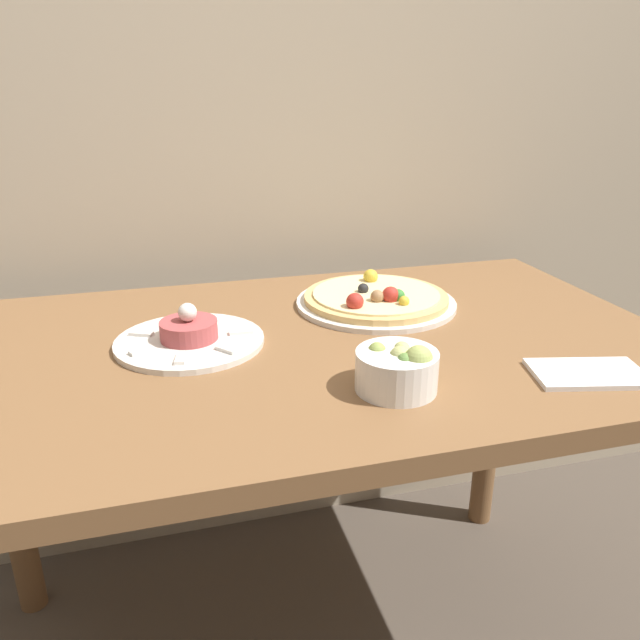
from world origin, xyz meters
name	(u,v)px	position (x,y,z in m)	size (l,w,h in m)	color
back_wall	(244,9)	(0.00, 0.88, 1.30)	(8.00, 0.05, 2.60)	tan
dining_table	(305,394)	(0.00, 0.38, 0.64)	(1.29, 0.76, 0.74)	brown
pizza_plate	(376,299)	(0.18, 0.52, 0.75)	(0.32, 0.32, 0.05)	silver
tartare_plate	(189,337)	(-0.19, 0.42, 0.75)	(0.25, 0.25, 0.07)	silver
small_bowl	(398,369)	(0.09, 0.17, 0.77)	(0.12, 0.12, 0.08)	white
napkin	(588,373)	(0.38, 0.13, 0.74)	(0.19, 0.14, 0.01)	white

